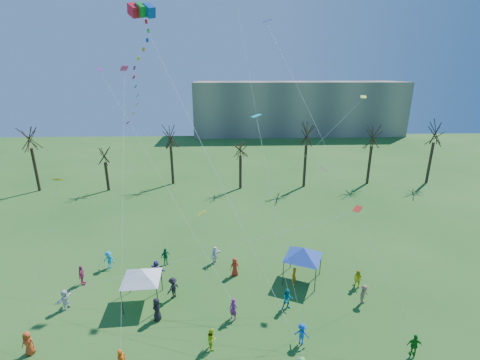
{
  "coord_description": "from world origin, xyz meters",
  "views": [
    {
      "loc": [
        0.41,
        -16.58,
        18.12
      ],
      "look_at": [
        1.42,
        5.0,
        11.0
      ],
      "focal_mm": 25.0,
      "sensor_mm": 36.0,
      "label": 1
    }
  ],
  "objects_px": {
    "canopy_tent_white": "(141,274)",
    "canopy_tent_blue": "(303,253)",
    "distant_building": "(298,108)",
    "big_box_kite": "(142,75)"
  },
  "relations": [
    {
      "from": "distant_building",
      "to": "canopy_tent_blue",
      "type": "xyz_separation_m",
      "value": [
        -14.76,
        -72.78,
        -4.77
      ]
    },
    {
      "from": "canopy_tent_white",
      "to": "canopy_tent_blue",
      "type": "relative_size",
      "value": 1.06
    },
    {
      "from": "big_box_kite",
      "to": "canopy_tent_white",
      "type": "height_order",
      "value": "big_box_kite"
    },
    {
      "from": "canopy_tent_white",
      "to": "canopy_tent_blue",
      "type": "distance_m",
      "value": 13.89
    },
    {
      "from": "distant_building",
      "to": "canopy_tent_blue",
      "type": "relative_size",
      "value": 15.31
    },
    {
      "from": "canopy_tent_white",
      "to": "canopy_tent_blue",
      "type": "bearing_deg",
      "value": 10.28
    },
    {
      "from": "big_box_kite",
      "to": "canopy_tent_white",
      "type": "xyz_separation_m",
      "value": [
        -1.04,
        -1.79,
        -15.14
      ]
    },
    {
      "from": "canopy_tent_white",
      "to": "canopy_tent_blue",
      "type": "xyz_separation_m",
      "value": [
        13.67,
        2.48,
        0.1
      ]
    },
    {
      "from": "distant_building",
      "to": "canopy_tent_blue",
      "type": "height_order",
      "value": "distant_building"
    },
    {
      "from": "big_box_kite",
      "to": "canopy_tent_blue",
      "type": "distance_m",
      "value": 19.65
    }
  ]
}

